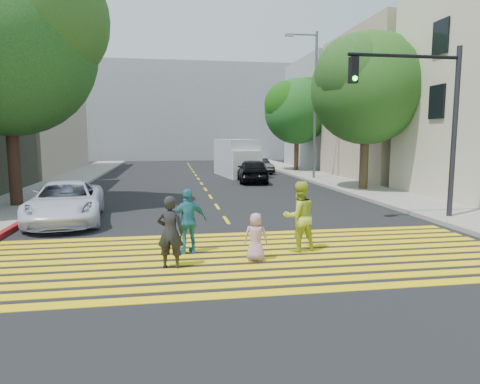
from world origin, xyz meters
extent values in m
plane|color=black|center=(0.00, 0.00, 0.00)|extent=(120.00, 120.00, 0.00)
cube|color=gray|center=(-8.50, 22.00, 0.07)|extent=(3.00, 40.00, 0.15)
cube|color=gray|center=(8.50, 15.00, 0.07)|extent=(3.00, 60.00, 0.15)
cube|color=maroon|center=(-6.90, 6.00, 0.08)|extent=(0.20, 8.00, 0.16)
cube|color=yellow|center=(0.00, -1.20, 0.01)|extent=(13.40, 0.35, 0.01)
cube|color=yellow|center=(0.00, -0.65, 0.01)|extent=(13.40, 0.35, 0.01)
cube|color=yellow|center=(0.00, -0.10, 0.01)|extent=(13.40, 0.35, 0.01)
cube|color=yellow|center=(0.00, 0.45, 0.01)|extent=(13.40, 0.35, 0.01)
cube|color=yellow|center=(0.00, 1.00, 0.01)|extent=(13.40, 0.35, 0.01)
cube|color=yellow|center=(0.00, 1.55, 0.01)|extent=(13.40, 0.35, 0.01)
cube|color=yellow|center=(0.00, 2.10, 0.01)|extent=(13.40, 0.35, 0.01)
cube|color=yellow|center=(0.00, 2.65, 0.01)|extent=(13.40, 0.35, 0.01)
cube|color=yellow|center=(0.00, 3.20, 0.01)|extent=(13.40, 0.35, 0.01)
cube|color=yellow|center=(0.00, 3.75, 0.01)|extent=(13.40, 0.35, 0.01)
cube|color=yellow|center=(0.00, 6.00, 0.01)|extent=(0.12, 1.40, 0.01)
cube|color=yellow|center=(0.00, 9.00, 0.01)|extent=(0.12, 1.40, 0.01)
cube|color=yellow|center=(0.00, 12.00, 0.01)|extent=(0.12, 1.40, 0.01)
cube|color=yellow|center=(0.00, 15.00, 0.01)|extent=(0.12, 1.40, 0.01)
cube|color=yellow|center=(0.00, 18.00, 0.01)|extent=(0.12, 1.40, 0.01)
cube|color=yellow|center=(0.00, 21.00, 0.01)|extent=(0.12, 1.40, 0.01)
cube|color=yellow|center=(0.00, 24.00, 0.01)|extent=(0.12, 1.40, 0.01)
cube|color=yellow|center=(0.00, 27.00, 0.01)|extent=(0.12, 1.40, 0.01)
cube|color=yellow|center=(0.00, 30.00, 0.01)|extent=(0.12, 1.40, 0.01)
cube|color=yellow|center=(0.00, 33.00, 0.01)|extent=(0.12, 1.40, 0.01)
cube|color=yellow|center=(0.00, 36.00, 0.01)|extent=(0.12, 1.40, 0.01)
cube|color=yellow|center=(0.00, 39.00, 0.01)|extent=(0.12, 1.40, 0.01)
cube|color=tan|center=(15.00, 19.00, 5.00)|extent=(10.00, 10.00, 10.00)
cube|color=gray|center=(15.00, 30.00, 5.00)|extent=(10.00, 10.00, 10.00)
cube|color=gray|center=(0.00, 48.00, 6.00)|extent=(30.00, 8.00, 12.00)
cylinder|color=black|center=(-8.26, 9.98, 1.83)|extent=(0.64, 0.64, 3.66)
sphere|color=black|center=(-8.26, 9.98, 6.48)|extent=(9.26, 9.26, 7.05)
sphere|color=#254A18|center=(-6.83, 9.73, 7.54)|extent=(6.95, 6.95, 5.29)
cylinder|color=#33231C|center=(8.37, 12.79, 1.56)|extent=(0.58, 0.58, 3.11)
sphere|color=#225117|center=(8.37, 12.79, 5.45)|extent=(7.35, 7.35, 5.86)
sphere|color=#164412|center=(9.40, 13.44, 6.33)|extent=(5.52, 5.52, 4.39)
sphere|color=#133511|center=(7.46, 12.28, 6.04)|extent=(5.15, 5.15, 4.10)
cylinder|color=#4A3721|center=(8.59, 26.00, 1.42)|extent=(0.44, 0.44, 2.85)
sphere|color=#165E1F|center=(8.59, 26.00, 5.02)|extent=(6.07, 6.07, 5.43)
sphere|color=#194B16|center=(9.63, 26.40, 5.83)|extent=(4.55, 4.55, 4.07)
sphere|color=black|center=(7.67, 25.70, 5.56)|extent=(4.25, 4.25, 3.80)
imported|color=black|center=(-1.97, 0.69, 0.83)|extent=(0.68, 0.52, 1.66)
imported|color=#BED332|center=(1.32, 1.63, 0.91)|extent=(0.99, 0.83, 1.82)
imported|color=#C18A9E|center=(0.04, 0.94, 0.58)|extent=(0.65, 0.51, 1.17)
imported|color=teal|center=(-1.51, 1.88, 0.83)|extent=(1.05, 0.65, 1.66)
imported|color=silver|center=(-5.52, 6.57, 0.70)|extent=(2.86, 5.28, 1.41)
imported|color=black|center=(3.31, 18.22, 0.77)|extent=(2.27, 4.67, 1.54)
imported|color=#A1A5AA|center=(3.35, 30.70, 0.69)|extent=(2.09, 4.83, 1.38)
imported|color=black|center=(5.15, 24.68, 0.61)|extent=(1.79, 3.82, 1.21)
cube|color=silver|center=(2.98, 22.98, 1.37)|extent=(2.81, 5.69, 2.74)
cube|color=silver|center=(3.26, 20.59, 0.99)|extent=(2.22, 1.55, 1.97)
cylinder|color=black|center=(2.34, 20.92, 0.38)|extent=(0.36, 0.79, 0.77)
cylinder|color=black|center=(4.08, 21.13, 0.38)|extent=(0.36, 0.79, 0.77)
cylinder|color=black|center=(1.88, 24.84, 0.38)|extent=(0.36, 0.79, 0.77)
cylinder|color=black|center=(3.62, 25.04, 0.38)|extent=(0.36, 0.79, 0.77)
cylinder|color=#26252C|center=(7.85, 4.76, 3.01)|extent=(0.18, 0.18, 6.01)
cylinder|color=black|center=(5.85, 4.74, 5.61)|extent=(4.01, 0.15, 0.12)
cube|color=black|center=(4.04, 4.73, 5.11)|extent=(0.26, 0.26, 0.84)
sphere|color=#3BFF3A|center=(4.04, 4.59, 4.83)|extent=(0.16, 0.16, 0.16)
cylinder|color=slate|center=(7.77, 19.13, 4.90)|extent=(0.18, 0.18, 9.80)
cylinder|color=gray|center=(6.79, 19.18, 9.58)|extent=(1.96, 0.23, 0.13)
cube|color=gray|center=(5.92, 19.23, 9.53)|extent=(0.56, 0.27, 0.16)
camera|label=1|loc=(-1.94, -8.83, 2.97)|focal=32.00mm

